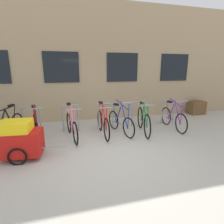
# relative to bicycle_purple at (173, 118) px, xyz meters

# --- Properties ---
(ground_plane) EXTENTS (42.00, 42.00, 0.00)m
(ground_plane) POSITION_rel_bicycle_purple_xyz_m (-2.49, -1.32, -0.37)
(ground_plane) COLOR #B2ADA0
(storefront_building) EXTENTS (28.00, 6.09, 4.58)m
(storefront_building) POSITION_rel_bicycle_purple_xyz_m (-2.49, 4.91, 1.91)
(storefront_building) COLOR tan
(storefront_building) RESTS_ON ground
(bike_rack) EXTENTS (6.54, 0.05, 0.91)m
(bike_rack) POSITION_rel_bicycle_purple_xyz_m (-2.87, 0.58, 0.16)
(bike_rack) COLOR gray
(bike_rack) RESTS_ON ground
(bicycle_purple) EXTENTS (0.44, 1.65, 1.08)m
(bicycle_purple) POSITION_rel_bicycle_purple_xyz_m (0.00, 0.00, 0.00)
(bicycle_purple) COLOR black
(bicycle_purple) RESTS_ON ground
(bicycle_pink) EXTENTS (0.44, 1.71, 1.03)m
(bicycle_pink) POSITION_rel_bicycle_purple_xyz_m (-3.46, 0.00, 0.00)
(bicycle_pink) COLOR black
(bicycle_pink) RESTS_ON ground
(bicycle_maroon) EXTENTS (0.52, 1.64, 1.07)m
(bicycle_maroon) POSITION_rel_bicycle_purple_xyz_m (-4.46, 0.02, 0.01)
(bicycle_maroon) COLOR black
(bicycle_maroon) RESTS_ON ground
(bicycle_green) EXTENTS (0.49, 1.72, 1.03)m
(bicycle_green) POSITION_rel_bicycle_purple_xyz_m (-1.16, -0.10, 0.02)
(bicycle_green) COLOR black
(bicycle_green) RESTS_ON ground
(bicycle_black) EXTENTS (0.55, 1.74, 1.07)m
(bicycle_black) POSITION_rel_bicycle_purple_xyz_m (-5.20, -0.01, 0.03)
(bicycle_black) COLOR black
(bicycle_black) RESTS_ON ground
(bicycle_red) EXTENTS (0.44, 1.67, 1.03)m
(bicycle_red) POSITION_rel_bicycle_purple_xyz_m (-2.49, 0.01, 0.01)
(bicycle_red) COLOR black
(bicycle_red) RESTS_ON ground
(bicycle_blue) EXTENTS (0.53, 1.57, 1.11)m
(bicycle_blue) POSITION_rel_bicycle_purple_xyz_m (-1.91, 0.03, -0.01)
(bicycle_blue) COLOR black
(bicycle_blue) RESTS_ON ground
(bike_trailer) EXTENTS (1.47, 0.74, 0.92)m
(bike_trailer) POSITION_rel_bicycle_purple_xyz_m (-4.65, -1.02, 0.09)
(bike_trailer) COLOR red
(bike_trailer) RESTS_ON ground
(planter_box) EXTENTS (0.70, 0.44, 0.60)m
(planter_box) POSITION_rel_bicycle_purple_xyz_m (2.24, 1.53, -0.07)
(planter_box) COLOR brown
(planter_box) RESTS_ON ground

